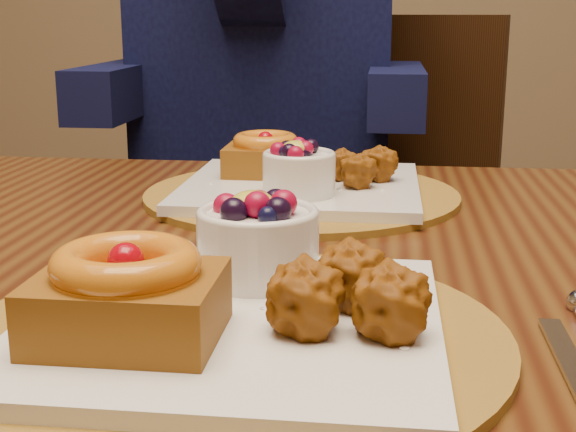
# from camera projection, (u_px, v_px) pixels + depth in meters

# --- Properties ---
(dining_table) EXTENTS (1.60, 0.90, 0.76)m
(dining_table) POSITION_uv_depth(u_px,v_px,m) (277.00, 326.00, 0.78)
(dining_table) COLOR #321409
(dining_table) RESTS_ON ground
(place_setting_near) EXTENTS (0.38, 0.38, 0.09)m
(place_setting_near) POSITION_uv_depth(u_px,v_px,m) (229.00, 302.00, 0.55)
(place_setting_near) COLOR brown
(place_setting_near) RESTS_ON dining_table
(place_setting_far) EXTENTS (0.38, 0.38, 0.08)m
(place_setting_far) POSITION_uv_depth(u_px,v_px,m) (299.00, 181.00, 0.96)
(place_setting_far) COLOR brown
(place_setting_far) RESTS_ON dining_table
(chair_far) EXTENTS (0.58, 0.58, 0.97)m
(chair_far) POSITION_uv_depth(u_px,v_px,m) (362.00, 241.00, 1.57)
(chair_far) COLOR black
(chair_far) RESTS_ON ground
(diner) EXTENTS (0.56, 0.53, 0.92)m
(diner) POSITION_uv_depth(u_px,v_px,m) (264.00, 8.00, 1.43)
(diner) COLOR black
(diner) RESTS_ON ground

